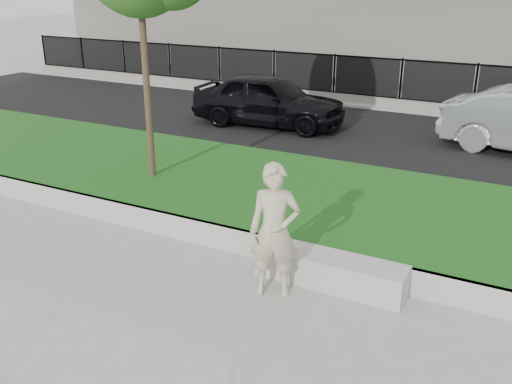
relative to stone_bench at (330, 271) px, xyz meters
The scene contains 10 objects.
ground 1.63m from the stone_bench, 150.23° to the right, with size 90.00×90.00×0.00m, color gray.
grass_bank 2.61m from the stone_bench, 122.44° to the left, with size 34.00×4.00×0.40m, color #0D350E.
grass_kerb 1.42m from the stone_bench, behind, with size 34.00×0.08×0.40m, color #AAA69F.
street 7.83m from the stone_bench, 100.29° to the left, with size 34.00×7.00×0.04m, color black.
far_pavement 12.28m from the stone_bench, 96.54° to the left, with size 34.00×3.00×0.12m, color gray.
iron_fence 11.29m from the stone_bench, 97.12° to the left, with size 32.00×0.30×1.50m.
stone_bench is the anchor object (origin of this frame).
man 1.07m from the stone_bench, 137.15° to the right, with size 0.66×0.44×1.82m, color #BCB390.
book 0.59m from the stone_bench, behind, with size 0.25×0.18×0.03m, color beige.
car_dark 8.78m from the stone_bench, 122.33° to the left, with size 1.71×4.25×1.45m, color black.
Camera 1 is at (3.74, -5.80, 4.03)m, focal length 40.00 mm.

